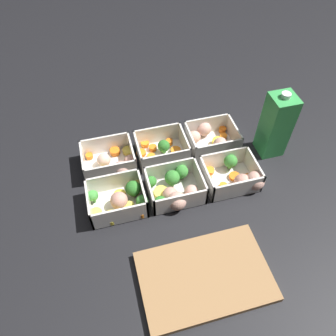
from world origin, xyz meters
The scene contains 9 objects.
ground_plane centered at (0.00, 0.00, 0.00)m, with size 4.00×4.00×0.00m, color black.
container_near_left centered at (-0.15, -0.07, 0.02)m, with size 0.14×0.13×0.06m.
container_near_center centered at (0.00, -0.07, 0.02)m, with size 0.15×0.12×0.06m.
container_near_right centered at (0.14, -0.06, 0.02)m, with size 0.15×0.13×0.06m.
container_far_left centered at (-0.17, 0.08, 0.02)m, with size 0.16×0.12×0.06m.
container_far_center centered at (0.00, 0.08, 0.03)m, with size 0.14×0.13×0.06m.
container_far_right centered at (0.14, 0.07, 0.02)m, with size 0.15×0.13×0.06m.
juice_carton centered at (-0.31, -0.01, 0.10)m, with size 0.07×0.07×0.20m.
cutting_board centered at (0.00, 0.31, 0.01)m, with size 0.28×0.18×0.02m.
Camera 1 is at (0.15, 0.55, 0.70)m, focal length 35.00 mm.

